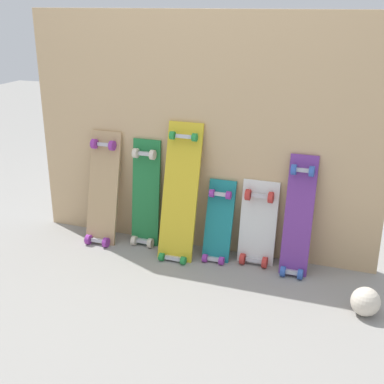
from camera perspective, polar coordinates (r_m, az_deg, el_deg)
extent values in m
plane|color=gray|center=(3.45, 0.40, -6.28)|extent=(12.00, 12.00, 0.00)
cube|color=tan|center=(3.25, 0.85, 6.21)|extent=(2.28, 0.04, 1.51)
cube|color=tan|center=(3.52, -9.78, -0.09)|extent=(0.22, 0.22, 0.81)
cube|color=#B7B7BF|center=(3.55, -10.30, -5.30)|extent=(0.10, 0.04, 0.03)
cube|color=#B7B7BF|center=(3.47, -9.65, 5.18)|extent=(0.10, 0.04, 0.03)
cylinder|color=purple|center=(3.57, -11.38, -5.17)|extent=(0.03, 0.07, 0.07)
cylinder|color=purple|center=(3.51, -9.49, -5.52)|extent=(0.03, 0.07, 0.07)
cylinder|color=purple|center=(3.48, -10.75, 5.26)|extent=(0.03, 0.07, 0.07)
cylinder|color=purple|center=(3.42, -8.81, 5.09)|extent=(0.03, 0.07, 0.07)
cube|color=#1E7238|center=(3.44, -5.12, -0.60)|extent=(0.19, 0.11, 0.77)
cube|color=#B7B7BF|center=(3.50, -5.40, -5.43)|extent=(0.09, 0.04, 0.03)
cube|color=#B7B7BF|center=(3.35, -5.18, 4.25)|extent=(0.09, 0.04, 0.03)
cylinder|color=beige|center=(3.51, -6.41, -5.35)|extent=(0.03, 0.06, 0.06)
cylinder|color=beige|center=(3.46, -4.62, -5.67)|extent=(0.03, 0.06, 0.06)
cylinder|color=beige|center=(3.36, -6.24, 4.30)|extent=(0.03, 0.06, 0.06)
cylinder|color=beige|center=(3.31, -4.37, 4.12)|extent=(0.03, 0.06, 0.06)
cube|color=gold|center=(3.25, -1.35, -0.64)|extent=(0.23, 0.27, 0.92)
cube|color=#B7B7BF|center=(3.29, -2.11, -7.32)|extent=(0.10, 0.04, 0.03)
cube|color=#B7B7BF|center=(3.20, -0.89, 6.16)|extent=(0.10, 0.04, 0.03)
cylinder|color=#268C3F|center=(3.30, -3.38, -7.17)|extent=(0.03, 0.05, 0.05)
cylinder|color=#268C3F|center=(3.25, -1.05, -7.58)|extent=(0.03, 0.05, 0.05)
cylinder|color=#268C3F|center=(3.21, -2.19, 6.28)|extent=(0.03, 0.05, 0.05)
cylinder|color=#268C3F|center=(3.16, 0.21, 6.06)|extent=(0.03, 0.05, 0.05)
cube|color=#197A7F|center=(3.27, 2.95, -3.82)|extent=(0.18, 0.20, 0.57)
cube|color=#B7B7BF|center=(3.28, 2.44, -7.42)|extent=(0.08, 0.04, 0.03)
cube|color=#B7B7BF|center=(3.23, 3.23, -0.25)|extent=(0.08, 0.04, 0.03)
cylinder|color=purple|center=(3.28, 1.44, -7.31)|extent=(0.03, 0.05, 0.05)
cylinder|color=purple|center=(3.25, 3.27, -7.61)|extent=(0.03, 0.05, 0.05)
cylinder|color=purple|center=(3.23, 2.22, -0.14)|extent=(0.03, 0.05, 0.05)
cylinder|color=purple|center=(3.20, 4.07, -0.37)|extent=(0.03, 0.05, 0.05)
cube|color=silver|center=(3.24, 7.29, -3.89)|extent=(0.23, 0.13, 0.58)
cube|color=#B7B7BF|center=(3.27, 6.88, -7.46)|extent=(0.10, 0.04, 0.03)
cube|color=#B7B7BF|center=(3.18, 7.52, -0.41)|extent=(0.10, 0.04, 0.03)
cylinder|color=red|center=(3.27, 5.59, -7.36)|extent=(0.03, 0.07, 0.07)
cylinder|color=red|center=(3.24, 8.04, -7.72)|extent=(0.03, 0.07, 0.07)
cylinder|color=red|center=(3.17, 6.21, -0.30)|extent=(0.03, 0.07, 0.07)
cylinder|color=red|center=(3.15, 8.71, -0.61)|extent=(0.03, 0.07, 0.07)
cube|color=#6B338C|center=(3.13, 11.65, -3.19)|extent=(0.17, 0.20, 0.78)
cube|color=#B7B7BF|center=(3.17, 10.99, -8.69)|extent=(0.07, 0.04, 0.03)
cube|color=#B7B7BF|center=(3.07, 12.19, 2.36)|extent=(0.07, 0.04, 0.03)
cylinder|color=#3359B2|center=(3.16, 10.02, -8.64)|extent=(0.03, 0.06, 0.06)
cylinder|color=#3359B2|center=(3.15, 11.88, -8.90)|extent=(0.03, 0.06, 0.06)
cylinder|color=#3359B2|center=(3.06, 11.19, 2.45)|extent=(0.03, 0.06, 0.06)
cylinder|color=#3359B2|center=(3.05, 13.10, 2.23)|extent=(0.03, 0.06, 0.06)
sphere|color=beige|center=(2.89, 18.62, -11.41)|extent=(0.15, 0.15, 0.15)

